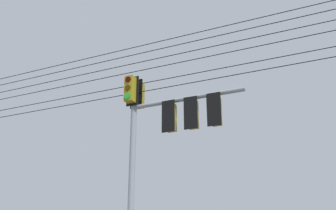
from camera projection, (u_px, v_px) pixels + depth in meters
name	position (u px, v px, depth m)	size (l,w,h in m)	color
signal_mast_assembly	(158.00, 133.00, 12.48)	(1.87, 3.89, 7.45)	gray
overhead_wire_span	(172.00, 61.00, 13.14)	(10.46, 29.19, 2.05)	black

